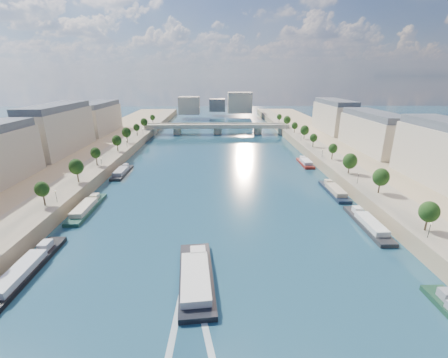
{
  "coord_description": "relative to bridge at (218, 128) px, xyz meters",
  "views": [
    {
      "loc": [
        -0.6,
        -20.42,
        43.79
      ],
      "look_at": [
        2.1,
        92.07,
        5.0
      ],
      "focal_mm": 24.0,
      "sensor_mm": 36.0,
      "label": 1
    }
  ],
  "objects": [
    {
      "name": "trees_left",
      "position": [
        -55.0,
        -115.2,
        5.39
      ],
      "size": [
        4.8,
        268.8,
        8.26
      ],
      "color": "#382B1E",
      "rests_on": "ground"
    },
    {
      "name": "skyline",
      "position": [
        3.19,
        102.32,
        9.57
      ],
      "size": [
        79.0,
        42.0,
        22.0
      ],
      "color": "#BCA990",
      "rests_on": "ground"
    },
    {
      "name": "wake",
      "position": [
        -5.57,
        -197.54,
        -5.06
      ],
      "size": [
        10.74,
        26.02,
        0.04
      ],
      "color": "silver",
      "rests_on": "ground"
    },
    {
      "name": "lamps_left",
      "position": [
        -52.5,
        -127.2,
        2.7
      ],
      "size": [
        0.36,
        200.36,
        4.28
      ],
      "color": "black",
      "rests_on": "ground"
    },
    {
      "name": "moored_barges_left",
      "position": [
        -45.5,
        -175.24,
        -4.24
      ],
      "size": [
        5.0,
        157.76,
        3.6
      ],
      "color": "#1A1A39",
      "rests_on": "ground"
    },
    {
      "name": "moored_barges_right",
      "position": [
        45.5,
        -163.68,
        -4.24
      ],
      "size": [
        5.0,
        165.69,
        3.6
      ],
      "color": "black",
      "rests_on": "ground"
    },
    {
      "name": "pave_left",
      "position": [
        -57.0,
        -117.2,
        -0.03
      ],
      "size": [
        14.0,
        520.0,
        0.1
      ],
      "primitive_type": "cube",
      "color": "gray",
      "rests_on": "quay_left"
    },
    {
      "name": "trees_right",
      "position": [
        55.0,
        -107.2,
        5.39
      ],
      "size": [
        4.8,
        268.8,
        8.26
      ],
      "color": "#382B1E",
      "rests_on": "ground"
    },
    {
      "name": "buildings_right",
      "position": [
        85.0,
        -105.2,
        11.37
      ],
      "size": [
        16.0,
        226.0,
        23.2
      ],
      "color": "#BCA990",
      "rests_on": "ground"
    },
    {
      "name": "bridge",
      "position": [
        0.0,
        0.0,
        0.0
      ],
      "size": [
        112.0,
        12.0,
        8.15
      ],
      "color": "#C1B79E",
      "rests_on": "ground"
    },
    {
      "name": "ground",
      "position": [
        0.0,
        -117.2,
        -5.08
      ],
      "size": [
        700.0,
        700.0,
        0.0
      ],
      "primitive_type": "plane",
      "color": "#0E313E",
      "rests_on": "ground"
    },
    {
      "name": "pave_right",
      "position": [
        57.0,
        -117.2,
        -0.03
      ],
      "size": [
        14.0,
        520.0,
        0.1
      ],
      "primitive_type": "cube",
      "color": "gray",
      "rests_on": "quay_right"
    },
    {
      "name": "tour_barge",
      "position": [
        -5.57,
        -180.9,
        -4.13
      ],
      "size": [
        9.82,
        26.75,
        3.67
      ],
      "rotation": [
        0.0,
        0.0,
        0.09
      ],
      "color": "black",
      "rests_on": "ground"
    },
    {
      "name": "quay_right",
      "position": [
        72.0,
        -117.2,
        -2.58
      ],
      "size": [
        44.0,
        520.0,
        5.0
      ],
      "primitive_type": "cube",
      "color": "#9E8460",
      "rests_on": "ground"
    },
    {
      "name": "lamps_right",
      "position": [
        52.5,
        -112.2,
        2.7
      ],
      "size": [
        0.36,
        200.36,
        4.28
      ],
      "color": "black",
      "rests_on": "ground"
    },
    {
      "name": "buildings_left",
      "position": [
        -85.0,
        -105.2,
        11.37
      ],
      "size": [
        16.0,
        226.0,
        23.2
      ],
      "color": "#BCA990",
      "rests_on": "ground"
    },
    {
      "name": "quay_left",
      "position": [
        -72.0,
        -117.2,
        -2.58
      ],
      "size": [
        44.0,
        520.0,
        5.0
      ],
      "primitive_type": "cube",
      "color": "#9E8460",
      "rests_on": "ground"
    }
  ]
}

